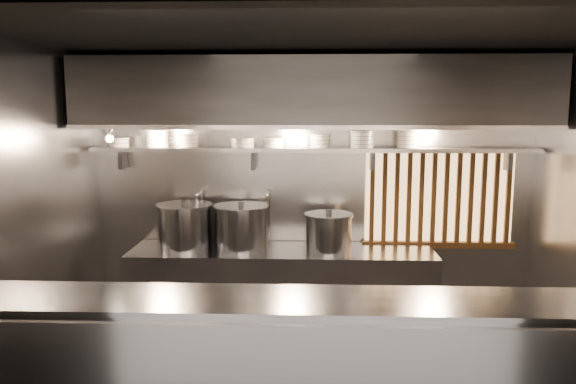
# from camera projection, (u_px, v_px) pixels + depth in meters

# --- Properties ---
(ceiling) EXTENTS (4.50, 4.50, 0.00)m
(ceiling) POSITION_uv_depth(u_px,v_px,m) (314.00, 38.00, 4.14)
(ceiling) COLOR black
(ceiling) RESTS_ON wall_back
(wall_back) EXTENTS (4.50, 0.00, 4.50)m
(wall_back) POSITION_uv_depth(u_px,v_px,m) (312.00, 194.00, 5.83)
(wall_back) COLOR gray
(wall_back) RESTS_ON floor
(wall_left) EXTENTS (0.00, 3.00, 3.00)m
(wall_left) POSITION_uv_depth(u_px,v_px,m) (29.00, 222.00, 4.44)
(wall_left) COLOR gray
(wall_left) RESTS_ON floor
(cooking_bench) EXTENTS (3.00, 0.70, 0.90)m
(cooking_bench) POSITION_uv_depth(u_px,v_px,m) (282.00, 293.00, 5.62)
(cooking_bench) COLOR #95959A
(cooking_bench) RESTS_ON floor
(bowl_shelf) EXTENTS (4.40, 0.34, 0.04)m
(bowl_shelf) POSITION_uv_depth(u_px,v_px,m) (313.00, 149.00, 5.58)
(bowl_shelf) COLOR #95959A
(bowl_shelf) RESTS_ON wall_back
(exhaust_hood) EXTENTS (4.40, 0.81, 0.65)m
(exhaust_hood) POSITION_uv_depth(u_px,v_px,m) (313.00, 94.00, 5.28)
(exhaust_hood) COLOR #2D2D30
(exhaust_hood) RESTS_ON ceiling
(wood_screen) EXTENTS (1.56, 0.09, 1.04)m
(wood_screen) POSITION_uv_depth(u_px,v_px,m) (439.00, 198.00, 5.74)
(wood_screen) COLOR #FDBE72
(wood_screen) RESTS_ON wall_back
(faucet_left) EXTENTS (0.04, 0.30, 0.50)m
(faucet_left) POSITION_uv_depth(u_px,v_px,m) (200.00, 204.00, 5.76)
(faucet_left) COLOR silver
(faucet_left) RESTS_ON wall_back
(faucet_right) EXTENTS (0.04, 0.30, 0.50)m
(faucet_right) POSITION_uv_depth(u_px,v_px,m) (268.00, 205.00, 5.73)
(faucet_right) COLOR silver
(faucet_right) RESTS_ON wall_back
(heat_lamp) EXTENTS (0.25, 0.35, 0.20)m
(heat_lamp) POSITION_uv_depth(u_px,v_px,m) (107.00, 132.00, 5.17)
(heat_lamp) COLOR #95959A
(heat_lamp) RESTS_ON exhaust_hood
(pendant_bulb) EXTENTS (0.09, 0.09, 0.19)m
(pendant_bulb) POSITION_uv_depth(u_px,v_px,m) (303.00, 142.00, 5.46)
(pendant_bulb) COLOR #2D2D30
(pendant_bulb) RESTS_ON exhaust_hood
(stock_pot_left) EXTENTS (0.58, 0.58, 0.49)m
(stock_pot_left) POSITION_uv_depth(u_px,v_px,m) (185.00, 226.00, 5.58)
(stock_pot_left) COLOR #95959A
(stock_pot_left) RESTS_ON cooking_bench
(stock_pot_mid) EXTENTS (0.72, 0.72, 0.48)m
(stock_pot_mid) POSITION_uv_depth(u_px,v_px,m) (241.00, 227.00, 5.56)
(stock_pot_mid) COLOR #95959A
(stock_pot_mid) RESTS_ON cooking_bench
(stock_pot_right) EXTENTS (0.61, 0.61, 0.41)m
(stock_pot_right) POSITION_uv_depth(u_px,v_px,m) (329.00, 232.00, 5.47)
(stock_pot_right) COLOR #95959A
(stock_pot_right) RESTS_ON cooking_bench
(bowl_stack_0) EXTENTS (0.21, 0.21, 0.09)m
(bowl_stack_0) POSITION_uv_depth(u_px,v_px,m) (119.00, 142.00, 5.65)
(bowl_stack_0) COLOR white
(bowl_stack_0) RESTS_ON bowl_shelf
(bowl_stack_1) EXTENTS (0.23, 0.23, 0.17)m
(bowl_stack_1) POSITION_uv_depth(u_px,v_px,m) (157.00, 139.00, 5.63)
(bowl_stack_1) COLOR white
(bowl_stack_1) RESTS_ON bowl_shelf
(bowl_stack_2) EXTENTS (0.20, 0.20, 0.13)m
(bowl_stack_2) POSITION_uv_depth(u_px,v_px,m) (189.00, 141.00, 5.62)
(bowl_stack_2) COLOR white
(bowl_stack_2) RESTS_ON bowl_shelf
(bowl_stack_3) EXTENTS (0.24, 0.24, 0.09)m
(bowl_stack_3) POSITION_uv_depth(u_px,v_px,m) (243.00, 143.00, 5.60)
(bowl_stack_3) COLOR white
(bowl_stack_3) RESTS_ON bowl_shelf
(bowl_stack_4) EXTENTS (0.21, 0.21, 0.09)m
(bowl_stack_4) POSITION_uv_depth(u_px,v_px,m) (274.00, 143.00, 5.59)
(bowl_stack_4) COLOR white
(bowl_stack_4) RESTS_ON bowl_shelf
(bowl_stack_5) EXTENTS (0.21, 0.21, 0.13)m
(bowl_stack_5) POSITION_uv_depth(u_px,v_px,m) (320.00, 141.00, 5.57)
(bowl_stack_5) COLOR white
(bowl_stack_5) RESTS_ON bowl_shelf
(bowl_stack_6) EXTENTS (0.24, 0.24, 0.17)m
(bowl_stack_6) POSITION_uv_depth(u_px,v_px,m) (362.00, 139.00, 5.55)
(bowl_stack_6) COLOR white
(bowl_stack_6) RESTS_ON bowl_shelf
(bowl_stack_7) EXTENTS (0.22, 0.22, 0.17)m
(bowl_stack_7) POSITION_uv_depth(u_px,v_px,m) (407.00, 139.00, 5.53)
(bowl_stack_7) COLOR white
(bowl_stack_7) RESTS_ON bowl_shelf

